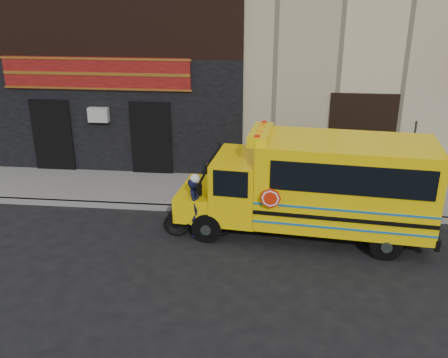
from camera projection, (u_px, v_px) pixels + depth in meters
name	position (u px, v px, depth m)	size (l,w,h in m)	color
ground	(226.00, 256.00, 12.70)	(120.00, 120.00, 0.00)	black
curb	(235.00, 211.00, 15.08)	(40.00, 0.20, 0.15)	gray
sidewalk	(239.00, 192.00, 16.47)	(40.00, 3.00, 0.15)	#63615D
school_bus	(318.00, 184.00, 13.26)	(7.07, 2.78, 2.92)	black
sign_pole	(411.00, 164.00, 14.45)	(0.12, 0.24, 2.88)	#404844
bicycle	(198.00, 218.00, 13.51)	(0.52, 1.86, 1.12)	black
cyclist	(196.00, 209.00, 13.41)	(0.61, 0.40, 1.67)	black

